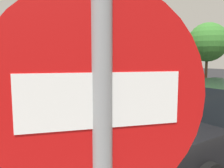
{
  "coord_description": "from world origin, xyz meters",
  "views": [
    {
      "loc": [
        -1.7,
        -6.12,
        2.09
      ],
      "look_at": [
        1.03,
        -0.12,
        1.33
      ],
      "focal_mm": 34.2,
      "sensor_mm": 36.0,
      "label": 1
    }
  ],
  "objects_px": {
    "car_black_behind_van": "(214,119)",
    "tree_left_verge": "(208,42)",
    "tree_right_verge": "(149,45)",
    "car_red_approaching": "(120,85)"
  },
  "relations": [
    {
      "from": "car_black_behind_van",
      "to": "tree_left_verge",
      "type": "xyz_separation_m",
      "value": [
        11.75,
        10.77,
        2.79
      ]
    },
    {
      "from": "car_black_behind_van",
      "to": "tree_right_verge",
      "type": "xyz_separation_m",
      "value": [
        5.8,
        11.14,
        2.41
      ]
    },
    {
      "from": "car_black_behind_van",
      "to": "tree_right_verge",
      "type": "relative_size",
      "value": 1.08
    },
    {
      "from": "car_black_behind_van",
      "to": "car_red_approaching",
      "type": "relative_size",
      "value": 0.98
    },
    {
      "from": "tree_left_verge",
      "to": "tree_right_verge",
      "type": "distance_m",
      "value": 5.98
    },
    {
      "from": "tree_left_verge",
      "to": "tree_right_verge",
      "type": "bearing_deg",
      "value": 176.41
    },
    {
      "from": "car_black_behind_van",
      "to": "tree_left_verge",
      "type": "bearing_deg",
      "value": 42.49
    },
    {
      "from": "tree_left_verge",
      "to": "car_black_behind_van",
      "type": "bearing_deg",
      "value": -137.51
    },
    {
      "from": "tree_left_verge",
      "to": "tree_right_verge",
      "type": "xyz_separation_m",
      "value": [
        -5.95,
        0.37,
        -0.39
      ]
    },
    {
      "from": "car_red_approaching",
      "to": "tree_left_verge",
      "type": "distance_m",
      "value": 12.34
    }
  ]
}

